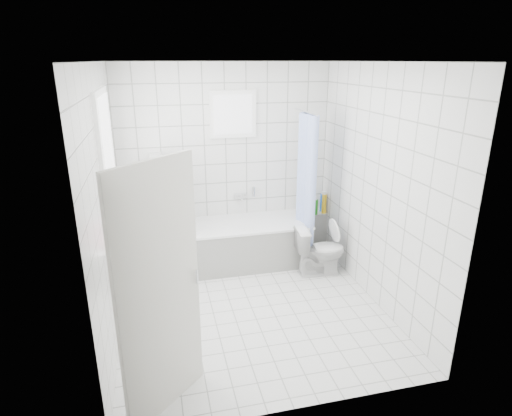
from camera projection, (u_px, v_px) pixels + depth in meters
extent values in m
plane|color=white|center=(252.00, 308.00, 4.76)|extent=(3.00, 3.00, 0.00)
plane|color=white|center=(251.00, 61.00, 3.91)|extent=(3.00, 3.00, 0.00)
cube|color=white|center=(226.00, 164.00, 5.71)|extent=(2.80, 0.02, 2.60)
cube|color=white|center=(300.00, 261.00, 2.96)|extent=(2.80, 0.02, 2.60)
cube|color=white|center=(107.00, 207.00, 4.02)|extent=(0.02, 3.00, 2.60)
cube|color=white|center=(377.00, 188.00, 4.64)|extent=(0.02, 3.00, 2.60)
cube|color=white|center=(111.00, 169.00, 4.21)|extent=(0.01, 0.90, 1.40)
cube|color=white|center=(233.00, 115.00, 5.48)|extent=(0.50, 0.01, 0.50)
cube|color=white|center=(123.00, 237.00, 4.46)|extent=(0.18, 1.02, 0.08)
cube|color=silver|center=(160.00, 294.00, 3.11)|extent=(0.61, 0.58, 2.00)
cube|color=white|center=(239.00, 244.00, 5.72)|extent=(1.84, 0.75, 0.55)
cube|color=white|center=(238.00, 224.00, 5.63)|extent=(1.86, 0.77, 0.03)
cube|color=white|center=(161.00, 219.00, 5.30)|extent=(0.15, 0.85, 1.50)
cube|color=white|center=(316.00, 230.00, 6.22)|extent=(0.40, 0.24, 0.55)
imported|color=white|center=(320.00, 251.00, 5.43)|extent=(0.65, 0.40, 0.64)
cylinder|color=silver|center=(306.00, 112.00, 5.32)|extent=(0.02, 0.80, 0.02)
cube|color=silver|center=(240.00, 196.00, 5.86)|extent=(0.18, 0.06, 0.06)
imported|color=#C44C6F|center=(120.00, 231.00, 4.11)|extent=(0.16, 0.16, 0.30)
imported|color=silver|center=(123.00, 214.00, 4.55)|extent=(0.15, 0.15, 0.33)
imported|color=#2EA3D0|center=(122.00, 230.00, 4.27)|extent=(0.10, 0.10, 0.21)
imported|color=#AE5791|center=(124.00, 217.00, 4.67)|extent=(0.10, 0.10, 0.18)
cylinder|color=#198516|center=(316.00, 207.00, 6.00)|extent=(0.06, 0.06, 0.22)
cylinder|color=yellow|center=(324.00, 204.00, 6.04)|extent=(0.06, 0.06, 0.28)
cylinder|color=blue|center=(322.00, 203.00, 6.12)|extent=(0.06, 0.06, 0.26)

